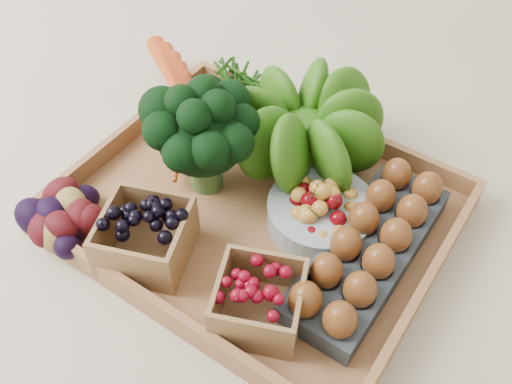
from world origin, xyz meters
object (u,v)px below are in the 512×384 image
Objects in this scene: broccoli at (204,153)px; egg_carton at (368,253)px; tray at (256,214)px; cherry_bowl at (321,213)px.

egg_carton is at bearing 1.69° from broccoli.
tray is 0.12m from broccoli.
egg_carton is (0.18, 0.01, 0.03)m from tray.
cherry_bowl reaches higher than egg_carton.
cherry_bowl is (0.09, 0.04, 0.03)m from tray.
egg_carton reaches higher than tray.
cherry_bowl is at bearing 21.90° from tray.
broccoli is 0.20m from cherry_bowl.
cherry_bowl is 0.09m from egg_carton.
broccoli reaches higher than egg_carton.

